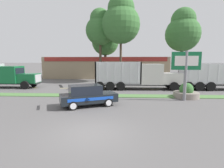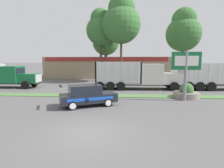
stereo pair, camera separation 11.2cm
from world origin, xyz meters
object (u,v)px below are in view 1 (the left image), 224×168
at_px(stone_planter, 186,93).
at_px(dump_truck_lead, 1,76).
at_px(store_sign_post, 186,66).
at_px(dump_truck_mid, 145,76).
at_px(rally_car, 88,95).

bearing_deg(stone_planter, dump_truck_lead, 166.94).
distance_m(store_sign_post, stone_planter, 3.01).
height_order(dump_truck_lead, dump_truck_mid, dump_truck_mid).
bearing_deg(dump_truck_lead, stone_planter, -13.06).
height_order(rally_car, store_sign_post, store_sign_post).
distance_m(dump_truck_lead, dump_truck_mid, 19.32).
relative_size(dump_truck_mid, store_sign_post, 2.42).
bearing_deg(dump_truck_mid, rally_car, -123.00).
bearing_deg(stone_planter, dump_truck_mid, 124.17).
bearing_deg(dump_truck_lead, store_sign_post, -16.50).
bearing_deg(dump_truck_lead, rally_car, -33.39).
distance_m(dump_truck_mid, stone_planter, 6.22).
bearing_deg(store_sign_post, dump_truck_lead, 163.50).
height_order(store_sign_post, stone_planter, store_sign_post).
xyz_separation_m(dump_truck_lead, store_sign_post, (22.13, -6.56, 1.64)).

